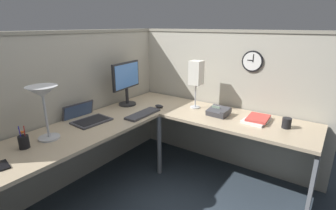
{
  "coord_description": "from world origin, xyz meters",
  "views": [
    {
      "loc": [
        -1.87,
        -1.38,
        1.63
      ],
      "look_at": [
        0.2,
        0.07,
        0.82
      ],
      "focal_mm": 27.05,
      "sensor_mm": 36.0,
      "label": 1
    }
  ],
  "objects_px": {
    "laptop": "(86,117)",
    "desk_lamp_paper": "(196,74)",
    "keyboard": "(143,114)",
    "cell_phone": "(3,165)",
    "desk_lamp_dome": "(43,96)",
    "wall_clock": "(253,61)",
    "book_stack": "(257,119)",
    "monitor": "(126,80)",
    "office_phone": "(219,112)",
    "computer_mouse": "(159,106)",
    "pen_cup": "(24,142)",
    "coffee_mug": "(287,123)"
  },
  "relations": [
    {
      "from": "wall_clock",
      "to": "desk_lamp_dome",
      "type": "bearing_deg",
      "value": 146.75
    },
    {
      "from": "desk_lamp_dome",
      "to": "desk_lamp_paper",
      "type": "distance_m",
      "value": 1.53
    },
    {
      "from": "desk_lamp_dome",
      "to": "office_phone",
      "type": "height_order",
      "value": "desk_lamp_dome"
    },
    {
      "from": "pen_cup",
      "to": "cell_phone",
      "type": "xyz_separation_m",
      "value": [
        -0.22,
        -0.14,
        -0.05
      ]
    },
    {
      "from": "laptop",
      "to": "wall_clock",
      "type": "height_order",
      "value": "wall_clock"
    },
    {
      "from": "monitor",
      "to": "computer_mouse",
      "type": "distance_m",
      "value": 0.48
    },
    {
      "from": "keyboard",
      "to": "wall_clock",
      "type": "height_order",
      "value": "wall_clock"
    },
    {
      "from": "computer_mouse",
      "to": "pen_cup",
      "type": "height_order",
      "value": "pen_cup"
    },
    {
      "from": "cell_phone",
      "to": "wall_clock",
      "type": "bearing_deg",
      "value": -13.17
    },
    {
      "from": "keyboard",
      "to": "cell_phone",
      "type": "xyz_separation_m",
      "value": [
        -1.3,
        0.12,
        -0.01
      ]
    },
    {
      "from": "book_stack",
      "to": "coffee_mug",
      "type": "height_order",
      "value": "coffee_mug"
    },
    {
      "from": "desk_lamp_dome",
      "to": "coffee_mug",
      "type": "xyz_separation_m",
      "value": [
        1.37,
        -1.56,
        -0.32
      ]
    },
    {
      "from": "keyboard",
      "to": "cell_phone",
      "type": "relative_size",
      "value": 2.99
    },
    {
      "from": "laptop",
      "to": "keyboard",
      "type": "bearing_deg",
      "value": -40.97
    },
    {
      "from": "monitor",
      "to": "wall_clock",
      "type": "relative_size",
      "value": 2.27
    },
    {
      "from": "keyboard",
      "to": "desk_lamp_paper",
      "type": "xyz_separation_m",
      "value": [
        0.53,
        -0.33,
        0.37
      ]
    },
    {
      "from": "monitor",
      "to": "office_phone",
      "type": "height_order",
      "value": "monitor"
    },
    {
      "from": "cell_phone",
      "to": "wall_clock",
      "type": "relative_size",
      "value": 0.65
    },
    {
      "from": "desk_lamp_dome",
      "to": "office_phone",
      "type": "relative_size",
      "value": 2.06
    },
    {
      "from": "computer_mouse",
      "to": "cell_phone",
      "type": "xyz_separation_m",
      "value": [
        -1.6,
        0.11,
        -0.01
      ]
    },
    {
      "from": "computer_mouse",
      "to": "cell_phone",
      "type": "relative_size",
      "value": 0.72
    },
    {
      "from": "laptop",
      "to": "computer_mouse",
      "type": "xyz_separation_m",
      "value": [
        0.72,
        -0.37,
        -0.01
      ]
    },
    {
      "from": "cell_phone",
      "to": "book_stack",
      "type": "height_order",
      "value": "book_stack"
    },
    {
      "from": "coffee_mug",
      "to": "wall_clock",
      "type": "relative_size",
      "value": 0.44
    },
    {
      "from": "wall_clock",
      "to": "keyboard",
      "type": "bearing_deg",
      "value": 133.58
    },
    {
      "from": "office_phone",
      "to": "desk_lamp_paper",
      "type": "xyz_separation_m",
      "value": [
        0.09,
        0.33,
        0.35
      ]
    },
    {
      "from": "wall_clock",
      "to": "book_stack",
      "type": "bearing_deg",
      "value": -147.86
    },
    {
      "from": "coffee_mug",
      "to": "wall_clock",
      "type": "xyz_separation_m",
      "value": [
        0.32,
        0.46,
        0.49
      ]
    },
    {
      "from": "monitor",
      "to": "keyboard",
      "type": "height_order",
      "value": "monitor"
    },
    {
      "from": "book_stack",
      "to": "desk_lamp_paper",
      "type": "height_order",
      "value": "desk_lamp_paper"
    },
    {
      "from": "book_stack",
      "to": "desk_lamp_dome",
      "type": "bearing_deg",
      "value": 136.85
    },
    {
      "from": "computer_mouse",
      "to": "desk_lamp_dome",
      "type": "xyz_separation_m",
      "value": [
        -1.18,
        0.25,
        0.35
      ]
    },
    {
      "from": "keyboard",
      "to": "desk_lamp_paper",
      "type": "distance_m",
      "value": 0.72
    },
    {
      "from": "coffee_mug",
      "to": "wall_clock",
      "type": "height_order",
      "value": "wall_clock"
    },
    {
      "from": "keyboard",
      "to": "coffee_mug",
      "type": "distance_m",
      "value": 1.38
    },
    {
      "from": "computer_mouse",
      "to": "pen_cup",
      "type": "bearing_deg",
      "value": 169.69
    },
    {
      "from": "desk_lamp_dome",
      "to": "computer_mouse",
      "type": "bearing_deg",
      "value": -12.21
    },
    {
      "from": "office_phone",
      "to": "keyboard",
      "type": "bearing_deg",
      "value": 124.01
    },
    {
      "from": "laptop",
      "to": "desk_lamp_dome",
      "type": "xyz_separation_m",
      "value": [
        -0.45,
        -0.11,
        0.34
      ]
    },
    {
      "from": "laptop",
      "to": "computer_mouse",
      "type": "height_order",
      "value": "laptop"
    },
    {
      "from": "monitor",
      "to": "desk_lamp_paper",
      "type": "relative_size",
      "value": 0.94
    },
    {
      "from": "desk_lamp_dome",
      "to": "book_stack",
      "type": "xyz_separation_m",
      "value": [
        1.38,
        -1.29,
        -0.34
      ]
    },
    {
      "from": "keyboard",
      "to": "book_stack",
      "type": "bearing_deg",
      "value": -65.16
    },
    {
      "from": "desk_lamp_dome",
      "to": "wall_clock",
      "type": "xyz_separation_m",
      "value": [
        1.68,
        -1.1,
        0.17
      ]
    },
    {
      "from": "laptop",
      "to": "coffee_mug",
      "type": "distance_m",
      "value": 1.9
    },
    {
      "from": "computer_mouse",
      "to": "cell_phone",
      "type": "height_order",
      "value": "computer_mouse"
    },
    {
      "from": "book_stack",
      "to": "wall_clock",
      "type": "bearing_deg",
      "value": 32.14
    },
    {
      "from": "laptop",
      "to": "desk_lamp_paper",
      "type": "height_order",
      "value": "desk_lamp_paper"
    },
    {
      "from": "office_phone",
      "to": "cell_phone",
      "type": "bearing_deg",
      "value": 156.11
    },
    {
      "from": "computer_mouse",
      "to": "coffee_mug",
      "type": "bearing_deg",
      "value": -81.84
    }
  ]
}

